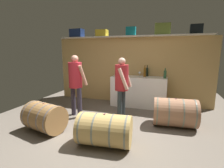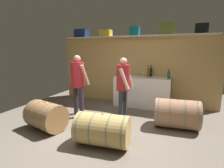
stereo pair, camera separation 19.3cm
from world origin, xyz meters
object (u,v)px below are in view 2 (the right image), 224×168
wine_glass (143,73)px  toolcase_teal (135,31)px  red_funnel (122,75)px  wine_bottle_dark (151,72)px  toolcase_olive (167,29)px  wine_bottle_green (169,74)px  wine_barrel_far (46,116)px  toolcase_black (202,29)px  work_cabinet (142,92)px  wine_barrel_near (103,130)px  winemaker_pouring (123,82)px  toolcase_yellow (106,33)px  toolcase_navy (81,33)px  visitor_tasting (78,79)px  wine_bottle_amber (148,72)px  wine_barrel_flank (177,114)px

wine_glass → toolcase_teal: bearing=172.1°
red_funnel → wine_bottle_dark: bearing=19.4°
toolcase_olive → wine_glass: toolcase_olive is taller
wine_glass → red_funnel: size_ratio=1.32×
wine_glass → wine_bottle_green: bearing=-16.7°
toolcase_teal → wine_barrel_far: toolcase_teal is taller
wine_glass → toolcase_black: bearing=1.6°
work_cabinet → red_funnel: size_ratio=14.94×
wine_barrel_near → winemaker_pouring: winemaker_pouring is taller
red_funnel → winemaker_pouring: (0.38, -1.10, -0.03)m
toolcase_yellow → toolcase_olive: (1.86, 0.00, 0.05)m
toolcase_yellow → wine_glass: bearing=-1.6°
toolcase_teal → toolcase_olive: 0.92m
toolcase_olive → winemaker_pouring: 2.10m
toolcase_navy → winemaker_pouring: (1.94, -1.38, -1.32)m
toolcase_black → wine_glass: 1.94m
toolcase_yellow → wine_bottle_green: size_ratio=1.22×
work_cabinet → visitor_tasting: visitor_tasting is taller
toolcase_yellow → wine_barrel_far: 3.18m
wine_barrel_near → winemaker_pouring: bearing=85.9°
toolcase_navy → toolcase_yellow: bearing=2.8°
work_cabinet → visitor_tasting: bearing=-135.8°
wine_bottle_amber → wine_bottle_green: size_ratio=1.19×
wine_bottle_green → wine_glass: 0.79m
wine_bottle_dark → winemaker_pouring: (-0.43, -1.39, -0.12)m
wine_bottle_amber → wine_barrel_flank: bearing=-55.4°
toolcase_navy → red_funnel: 2.05m
toolcase_olive → wine_barrel_flank: size_ratio=0.45×
wine_barrel_far → toolcase_black: bearing=53.0°
toolcase_navy → wine_bottle_amber: bearing=-1.0°
work_cabinet → wine_glass: wine_glass is taller
toolcase_yellow → work_cabinet: toolcase_yellow is taller
toolcase_teal → wine_glass: size_ratio=1.94×
toolcase_navy → wine_bottle_green: 3.16m
wine_barrel_near → toolcase_black: bearing=52.5°
wine_barrel_flank → wine_bottle_amber: bearing=120.3°
toolcase_teal → wine_glass: bearing=-9.7°
wine_bottle_amber → winemaker_pouring: winemaker_pouring is taller
visitor_tasting → wine_bottle_amber: bearing=68.9°
toolcase_yellow → visitor_tasting: (-0.12, -1.54, -1.27)m
toolcase_yellow → visitor_tasting: 1.99m
red_funnel → visitor_tasting: bearing=-121.7°
wine_barrel_far → visitor_tasting: (0.21, 0.98, 0.66)m
toolcase_yellow → toolcase_olive: bearing=0.4°
red_funnel → winemaker_pouring: 1.17m
work_cabinet → wine_bottle_green: size_ratio=5.70×
toolcase_navy → toolcase_yellow: (0.90, 0.00, -0.03)m
toolcase_yellow → toolcase_black: 2.74m
toolcase_yellow → wine_bottle_amber: bearing=-5.7°
wine_glass → wine_barrel_far: wine_glass is taller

